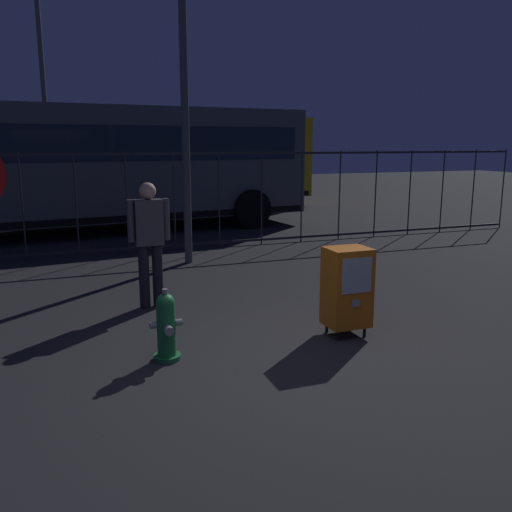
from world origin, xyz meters
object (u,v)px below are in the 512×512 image
object	(u,v)px
bus_near	(93,162)
street_light_near_right	(183,31)
street_light_near_left	(43,80)
bus_far	(153,157)
newspaper_box_primary	(347,287)
pedestrian	(149,238)
fire_hydrant	(166,327)

from	to	relation	value
bus_near	street_light_near_right	xyz separation A→B (m)	(1.30, -4.26, 2.31)
bus_near	street_light_near_left	world-z (taller)	street_light_near_left
bus_far	street_light_near_left	world-z (taller)	street_light_near_left
newspaper_box_primary	pedestrian	size ratio (longest dim) A/B	0.61
fire_hydrant	street_light_near_left	distance (m)	12.21
bus_near	street_light_near_right	bearing A→B (deg)	-79.37
pedestrian	street_light_near_right	bearing A→B (deg)	66.15
newspaper_box_primary	bus_near	distance (m)	9.00
pedestrian	bus_far	xyz separation A→B (m)	(2.08, 11.38, 0.76)
street_light_near_left	street_light_near_right	world-z (taller)	street_light_near_right
newspaper_box_primary	street_light_near_right	xyz separation A→B (m)	(-0.78, 4.42, 3.45)
bus_far	street_light_near_right	xyz separation A→B (m)	(-0.96, -8.84, 2.31)
newspaper_box_primary	bus_far	bearing A→B (deg)	89.22
newspaper_box_primary	street_light_near_left	bearing A→B (deg)	104.74
newspaper_box_primary	bus_near	size ratio (longest dim) A/B	0.10
bus_far	pedestrian	bearing A→B (deg)	-98.48
fire_hydrant	newspaper_box_primary	world-z (taller)	newspaper_box_primary
bus_near	street_light_near_left	distance (m)	3.80
bus_near	pedestrian	bearing A→B (deg)	-94.85
bus_near	bus_far	distance (m)	5.11
street_light_near_left	bus_near	bearing A→B (deg)	-71.63
bus_near	street_light_near_right	distance (m)	5.02
fire_hydrant	newspaper_box_primary	xyz separation A→B (m)	(2.07, 0.00, 0.22)
fire_hydrant	street_light_near_right	xyz separation A→B (m)	(1.30, 4.42, 3.67)
fire_hydrant	bus_far	distance (m)	13.53
newspaper_box_primary	bus_near	xyz separation A→B (m)	(-2.08, 8.68, 1.14)
pedestrian	bus_near	xyz separation A→B (m)	(-0.18, 6.80, 0.76)
pedestrian	bus_near	size ratio (longest dim) A/B	0.16
pedestrian	street_light_near_right	size ratio (longest dim) A/B	0.24
newspaper_box_primary	street_light_near_right	distance (m)	5.66
newspaper_box_primary	street_light_near_right	bearing A→B (deg)	99.96
street_light_near_left	bus_far	bearing A→B (deg)	26.42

